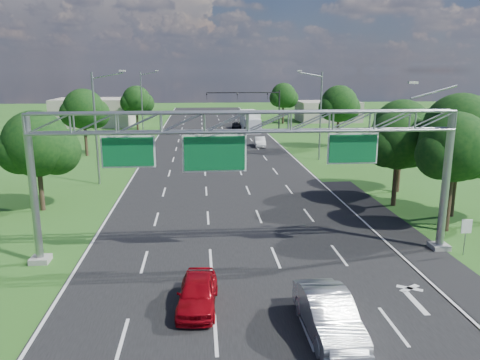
{
  "coord_description": "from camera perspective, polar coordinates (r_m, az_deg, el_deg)",
  "views": [
    {
      "loc": [
        -2.27,
        -12.49,
        10.13
      ],
      "look_at": [
        0.2,
        15.96,
        3.43
      ],
      "focal_mm": 35.0,
      "sensor_mm": 36.0,
      "label": 1
    }
  ],
  "objects": [
    {
      "name": "tree_verge_lc",
      "position": [
        83.37,
        -12.46,
        9.36
      ],
      "size": [
        5.76,
        4.8,
        7.62
      ],
      "color": "#2D2116",
      "rests_on": "ground"
    },
    {
      "name": "tree_verge_lb",
      "position": [
        59.31,
        -18.43,
        7.98
      ],
      "size": [
        5.76,
        4.8,
        8.06
      ],
      "color": "#2D2116",
      "rests_on": "ground"
    },
    {
      "name": "sign_gantry",
      "position": [
        24.84,
        1.1,
        5.72
      ],
      "size": [
        23.5,
        1.0,
        9.56
      ],
      "color": "gray",
      "rests_on": "ground"
    },
    {
      "name": "car_queue_d",
      "position": [
        64.03,
        2.45,
        4.68
      ],
      "size": [
        1.58,
        3.99,
        1.29
      ],
      "primitive_type": "imported",
      "rotation": [
        0.0,
        0.0,
        -0.06
      ],
      "color": "silver",
      "rests_on": "ground"
    },
    {
      "name": "streetlight_l_far",
      "position": [
        78.15,
        -11.75,
        9.6
      ],
      "size": [
        2.97,
        0.22,
        10.16
      ],
      "color": "gray",
      "rests_on": "ground"
    },
    {
      "name": "traffic_signal",
      "position": [
        78.26,
        2.24,
        9.56
      ],
      "size": [
        12.21,
        0.24,
        7.0
      ],
      "color": "black",
      "rests_on": "ground"
    },
    {
      "name": "streetlight_l_near",
      "position": [
        43.68,
        -16.98,
        6.66
      ],
      "size": [
        2.97,
        0.22,
        10.16
      ],
      "color": "gray",
      "rests_on": "ground"
    },
    {
      "name": "building_left",
      "position": [
        92.93,
        -17.37,
        7.91
      ],
      "size": [
        14.0,
        10.0,
        5.0
      ],
      "primitive_type": "cube",
      "color": "#A79E8C",
      "rests_on": "ground"
    },
    {
      "name": "tree_cluster_right",
      "position": [
        36.3,
        23.22,
        4.52
      ],
      "size": [
        9.91,
        14.6,
        8.68
      ],
      "color": "#2D2116",
      "rests_on": "ground"
    },
    {
      "name": "car_queue_c",
      "position": [
        65.02,
        -5.76,
        4.78
      ],
      "size": [
        1.89,
        4.06,
        1.35
      ],
      "primitive_type": "imported",
      "rotation": [
        0.0,
        0.0,
        -0.08
      ],
      "color": "black",
      "rests_on": "ground"
    },
    {
      "name": "road",
      "position": [
        43.74,
        -1.85,
        -0.19
      ],
      "size": [
        18.0,
        180.0,
        0.02
      ],
      "primitive_type": "cube",
      "color": "black",
      "rests_on": "ground"
    },
    {
      "name": "tree_verge_rd",
      "position": [
        63.4,
        12.02,
        8.86
      ],
      "size": [
        5.76,
        4.8,
        8.28
      ],
      "color": "#2D2116",
      "rests_on": "ground"
    },
    {
      "name": "car_queue_a",
      "position": [
        68.09,
        -5.11,
        5.1
      ],
      "size": [
        1.92,
        4.17,
        1.18
      ],
      "primitive_type": "imported",
      "rotation": [
        0.0,
        0.0,
        0.07
      ],
      "color": "silver",
      "rests_on": "ground"
    },
    {
      "name": "car_queue_b",
      "position": [
        84.51,
        -0.37,
        6.69
      ],
      "size": [
        2.12,
        4.03,
        1.08
      ],
      "primitive_type": "imported",
      "rotation": [
        0.0,
        0.0,
        -0.09
      ],
      "color": "black",
      "rests_on": "ground"
    },
    {
      "name": "road_flare",
      "position": [
        30.98,
        19.23,
        -6.64
      ],
      "size": [
        3.0,
        30.0,
        0.02
      ],
      "primitive_type": "cube",
      "color": "black",
      "rests_on": "ground"
    },
    {
      "name": "regulatory_sign",
      "position": [
        28.98,
        25.86,
        -5.46
      ],
      "size": [
        0.6,
        0.08,
        2.1
      ],
      "color": "gray",
      "rests_on": "ground"
    },
    {
      "name": "ground",
      "position": [
        43.74,
        -1.85,
        -0.19
      ],
      "size": [
        220.0,
        220.0,
        0.0
      ],
      "primitive_type": "plane",
      "color": "#295519",
      "rests_on": "ground"
    },
    {
      "name": "building_right",
      "position": [
        98.41,
        10.66,
        8.25
      ],
      "size": [
        12.0,
        9.0,
        4.0
      ],
      "primitive_type": "cube",
      "color": "#A79E8C",
      "rests_on": "ground"
    },
    {
      "name": "red_coupe",
      "position": [
        20.99,
        -5.21,
        -13.51
      ],
      "size": [
        1.98,
        4.26,
        1.41
      ],
      "primitive_type": "imported",
      "rotation": [
        0.0,
        0.0,
        -0.08
      ],
      "color": "maroon",
      "rests_on": "ground"
    },
    {
      "name": "tree_verge_la",
      "position": [
        36.83,
        -23.39,
        3.74
      ],
      "size": [
        5.76,
        4.8,
        7.4
      ],
      "color": "#2D2116",
      "rests_on": "ground"
    },
    {
      "name": "tree_verge_re",
      "position": [
        92.12,
        5.36,
        10.08
      ],
      "size": [
        5.76,
        4.8,
        7.84
      ],
      "color": "#2D2116",
      "rests_on": "ground"
    },
    {
      "name": "streetlight_r_mid",
      "position": [
        54.4,
        9.61,
        8.23
      ],
      "size": [
        2.97,
        0.22,
        10.16
      ],
      "color": "gray",
      "rests_on": "ground"
    },
    {
      "name": "box_truck",
      "position": [
        80.78,
        1.27,
        7.15
      ],
      "size": [
        2.98,
        9.01,
        3.36
      ],
      "rotation": [
        0.0,
        0.0,
        0.07
      ],
      "color": "white",
      "rests_on": "ground"
    },
    {
      "name": "silver_sedan",
      "position": [
        19.29,
        10.74,
        -15.83
      ],
      "size": [
        1.9,
        5.12,
        1.67
      ],
      "primitive_type": "imported",
      "rotation": [
        0.0,
        0.0,
        0.03
      ],
      "color": "#A7ABB3",
      "rests_on": "ground"
    }
  ]
}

